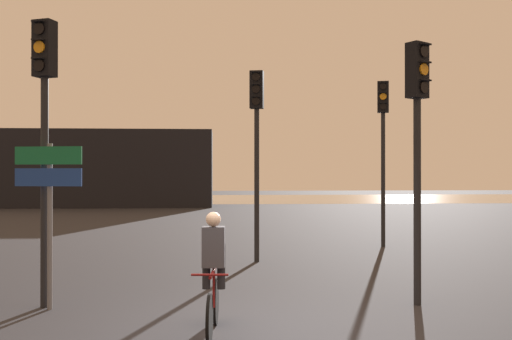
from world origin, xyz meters
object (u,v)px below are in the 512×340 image
(distant_building, at_px, (91,169))
(traffic_light_near_left, at_px, (44,108))
(cyclist, at_px, (213,272))
(direction_sign_post, at_px, (49,195))
(traffic_light_far_right, at_px, (383,132))
(traffic_light_near_right, at_px, (417,122))
(traffic_light_center, at_px, (257,130))

(distant_building, relative_size, traffic_light_near_left, 3.36)
(cyclist, bearing_deg, direction_sign_post, -26.21)
(cyclist, bearing_deg, distant_building, -70.54)
(traffic_light_far_right, distance_m, traffic_light_near_left, 10.22)
(distant_building, bearing_deg, cyclist, -74.55)
(traffic_light_near_left, bearing_deg, direction_sign_post, 146.89)
(traffic_light_near_right, bearing_deg, distant_building, -100.13)
(distant_building, relative_size, direction_sign_post, 5.90)
(distant_building, height_order, traffic_light_near_left, distant_building)
(traffic_light_center, relative_size, cyclist, 2.68)
(direction_sign_post, bearing_deg, cyclist, 161.23)
(traffic_light_center, distance_m, traffic_light_far_right, 4.61)
(traffic_light_near_left, relative_size, cyclist, 2.67)
(traffic_light_near_right, relative_size, direction_sign_post, 1.64)
(traffic_light_center, bearing_deg, traffic_light_near_right, 128.73)
(traffic_light_center, bearing_deg, direction_sign_post, 63.90)
(distant_building, relative_size, traffic_light_center, 3.35)
(traffic_light_center, height_order, cyclist, traffic_light_center)
(traffic_light_far_right, distance_m, cyclist, 10.16)
(distant_building, bearing_deg, traffic_light_far_right, -57.89)
(traffic_light_near_right, height_order, traffic_light_near_left, traffic_light_near_left)
(cyclist, bearing_deg, traffic_light_center, -95.20)
(traffic_light_near_right, height_order, cyclist, traffic_light_near_right)
(traffic_light_near_left, bearing_deg, traffic_light_far_right, -116.70)
(traffic_light_far_right, xyz_separation_m, cyclist, (-4.81, -8.59, -2.48))
(traffic_light_center, height_order, direction_sign_post, traffic_light_center)
(traffic_light_far_right, distance_m, direction_sign_post, 10.35)
(traffic_light_far_right, bearing_deg, traffic_light_near_left, 57.77)
(distant_building, height_order, direction_sign_post, distant_building)
(traffic_light_far_right, height_order, cyclist, traffic_light_far_right)
(traffic_light_center, bearing_deg, traffic_light_near_left, 61.88)
(cyclist, bearing_deg, traffic_light_near_right, -152.15)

